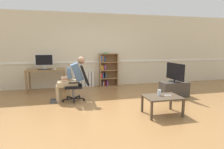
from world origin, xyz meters
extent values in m
plane|color=olive|center=(0.00, 0.00, 0.00)|extent=(18.00, 18.00, 0.00)
cube|color=beige|center=(0.00, 2.65, 1.35)|extent=(12.00, 0.10, 2.70)
cube|color=white|center=(0.00, 2.58, 0.92)|extent=(12.00, 0.03, 0.05)
cube|color=olive|center=(-2.38, 1.88, 0.36)|extent=(0.06, 0.06, 0.72)
cube|color=olive|center=(-1.23, 1.88, 0.36)|extent=(0.06, 0.06, 0.72)
cube|color=olive|center=(-1.23, 2.42, 0.36)|extent=(0.06, 0.06, 0.72)
cube|color=olive|center=(-2.38, 2.42, 0.36)|extent=(0.06, 0.06, 0.72)
cube|color=olive|center=(-1.80, 2.15, 0.74)|extent=(1.23, 0.62, 0.04)
cube|color=silver|center=(-1.85, 2.21, 0.76)|extent=(0.18, 0.14, 0.01)
cube|color=silver|center=(-1.85, 2.23, 0.82)|extent=(0.04, 0.02, 0.10)
cube|color=silver|center=(-1.85, 2.23, 1.05)|extent=(0.58, 0.02, 0.37)
cube|color=black|center=(-1.85, 2.22, 1.05)|extent=(0.53, 0.00, 0.33)
cube|color=black|center=(-1.82, 2.01, 0.77)|extent=(0.43, 0.12, 0.02)
cube|color=white|center=(-1.50, 2.03, 0.77)|extent=(0.06, 0.10, 0.03)
cube|color=olive|center=(0.07, 2.42, 0.62)|extent=(0.03, 0.28, 1.24)
cube|color=olive|center=(0.72, 2.42, 0.62)|extent=(0.03, 0.28, 1.24)
cube|color=olive|center=(0.39, 2.56, 0.62)|extent=(0.65, 0.02, 1.24)
cube|color=olive|center=(0.39, 2.42, 0.01)|extent=(0.61, 0.28, 0.03)
cube|color=olive|center=(0.39, 2.42, 0.32)|extent=(0.61, 0.28, 0.03)
cube|color=olive|center=(0.39, 2.42, 0.62)|extent=(0.61, 0.28, 0.03)
cube|color=olive|center=(0.39, 2.42, 0.92)|extent=(0.61, 0.28, 0.03)
cube|color=olive|center=(0.39, 2.42, 1.23)|extent=(0.61, 0.28, 0.03)
cube|color=black|center=(0.12, 2.41, 0.14)|extent=(0.05, 0.19, 0.22)
cube|color=red|center=(0.12, 2.43, 0.43)|extent=(0.05, 0.19, 0.19)
cube|color=gold|center=(0.12, 2.41, 0.72)|extent=(0.04, 0.19, 0.18)
cube|color=#2D519E|center=(0.12, 2.42, 1.05)|extent=(0.05, 0.19, 0.22)
cube|color=beige|center=(0.18, 2.41, 0.12)|extent=(0.03, 0.19, 0.18)
cube|color=#2D519E|center=(0.17, 2.41, 0.42)|extent=(0.03, 0.19, 0.18)
cube|color=orange|center=(0.17, 2.41, 0.72)|extent=(0.03, 0.19, 0.17)
cube|color=orange|center=(0.17, 2.41, 1.05)|extent=(0.03, 0.19, 0.22)
cube|color=red|center=(0.21, 2.42, 0.12)|extent=(0.03, 0.19, 0.18)
cube|color=black|center=(0.25, 2.42, 0.43)|extent=(0.03, 0.19, 0.19)
cube|color=#89428E|center=(0.24, 2.42, 0.73)|extent=(0.05, 0.19, 0.18)
cube|color=#2D519E|center=(0.23, 2.43, 1.03)|extent=(0.03, 0.19, 0.19)
cube|color=#89428E|center=(0.33, 2.42, 0.13)|extent=(0.05, 0.19, 0.21)
cube|color=#6699A3|center=(0.28, 2.43, 0.42)|extent=(0.03, 0.19, 0.18)
cube|color=#38844C|center=(0.28, 2.39, 1.25)|extent=(0.16, 0.22, 0.02)
cube|color=white|center=(-1.02, 2.54, 0.28)|extent=(0.09, 0.08, 0.56)
cube|color=white|center=(-0.90, 2.54, 0.28)|extent=(0.09, 0.08, 0.56)
cube|color=white|center=(-0.78, 2.54, 0.28)|extent=(0.09, 0.08, 0.56)
cube|color=white|center=(-0.66, 2.54, 0.28)|extent=(0.09, 0.08, 0.56)
cube|color=white|center=(-0.55, 2.54, 0.28)|extent=(0.09, 0.08, 0.56)
cube|color=white|center=(-0.43, 2.54, 0.28)|extent=(0.09, 0.08, 0.56)
cube|color=white|center=(-0.31, 2.54, 0.28)|extent=(0.09, 0.08, 0.56)
cube|color=white|center=(-0.19, 2.54, 0.28)|extent=(0.09, 0.08, 0.56)
cube|color=black|center=(-0.96, 0.69, 0.07)|extent=(0.04, 0.30, 0.02)
cylinder|color=black|center=(-0.96, 0.54, 0.03)|extent=(0.02, 0.06, 0.06)
cube|color=black|center=(-0.82, 0.80, 0.07)|extent=(0.30, 0.13, 0.02)
cylinder|color=black|center=(-0.68, 0.75, 0.03)|extent=(0.06, 0.04, 0.06)
cube|color=black|center=(-0.87, 0.97, 0.07)|extent=(0.21, 0.26, 0.02)
cylinder|color=black|center=(-0.79, 1.09, 0.03)|extent=(0.05, 0.06, 0.06)
cube|color=black|center=(-1.05, 0.97, 0.07)|extent=(0.21, 0.26, 0.02)
cylinder|color=black|center=(-1.14, 1.09, 0.03)|extent=(0.05, 0.06, 0.06)
cube|color=black|center=(-1.10, 0.80, 0.07)|extent=(0.30, 0.13, 0.02)
cylinder|color=black|center=(-1.25, 0.75, 0.03)|extent=(0.06, 0.04, 0.06)
cylinder|color=gray|center=(-0.96, 0.84, 0.23)|extent=(0.05, 0.05, 0.30)
cube|color=black|center=(-0.96, 0.84, 0.41)|extent=(0.46, 0.46, 0.07)
cube|color=black|center=(-0.64, 0.85, 0.71)|extent=(0.24, 0.44, 0.55)
cube|color=black|center=(-0.94, 1.10, 0.56)|extent=(0.28, 0.04, 0.03)
cube|color=black|center=(-0.94, 0.58, 0.56)|extent=(0.28, 0.04, 0.03)
cube|color=tan|center=(-0.96, 0.84, 0.52)|extent=(0.26, 0.34, 0.14)
cube|color=#476689|center=(-0.84, 0.85, 0.81)|extent=(0.35, 0.34, 0.52)
sphere|color=#A87A5B|center=(-0.72, 0.85, 1.13)|extent=(0.20, 0.20, 0.20)
cube|color=black|center=(-1.24, 0.84, 0.62)|extent=(0.15, 0.04, 0.02)
cube|color=tan|center=(-1.17, 0.94, 0.49)|extent=(0.42, 0.13, 0.13)
cylinder|color=tan|center=(-1.38, 0.94, 0.23)|extent=(0.10, 0.10, 0.46)
cube|color=#4C4C51|center=(-1.48, 0.94, 0.03)|extent=(0.22, 0.09, 0.06)
cube|color=tan|center=(-1.17, 0.74, 0.49)|extent=(0.42, 0.13, 0.13)
cylinder|color=tan|center=(-1.38, 0.74, 0.23)|extent=(0.10, 0.10, 0.46)
cube|color=#4C4C51|center=(-1.48, 0.74, 0.03)|extent=(0.22, 0.09, 0.06)
cube|color=#476689|center=(-1.06, 1.00, 0.79)|extent=(0.10, 0.08, 0.26)
cube|color=#A87A5B|center=(-1.16, 0.94, 0.64)|extent=(0.24, 0.07, 0.07)
cube|color=#476689|center=(-1.06, 0.68, 0.79)|extent=(0.10, 0.08, 0.26)
cube|color=#A87A5B|center=(-1.16, 0.75, 0.64)|extent=(0.24, 0.07, 0.07)
cube|color=#3D3833|center=(2.02, 0.58, 0.22)|extent=(0.82, 0.40, 0.44)
cube|color=black|center=(2.02, 0.58, 0.45)|extent=(0.22, 0.33, 0.02)
cylinder|color=black|center=(2.02, 0.58, 0.49)|extent=(0.04, 0.04, 0.05)
cube|color=black|center=(2.02, 0.58, 0.76)|extent=(0.09, 0.82, 0.50)
cube|color=#B7D1F9|center=(2.05, 0.58, 0.76)|extent=(0.06, 0.77, 0.46)
cube|color=#4C3D2D|center=(0.56, -0.94, 0.19)|extent=(0.04, 0.04, 0.39)
cube|color=#4C3D2D|center=(1.30, -0.94, 0.19)|extent=(0.04, 0.04, 0.39)
cube|color=#4C3D2D|center=(1.30, -0.44, 0.19)|extent=(0.04, 0.04, 0.39)
cube|color=#4C3D2D|center=(0.56, -0.44, 0.19)|extent=(0.04, 0.04, 0.39)
cube|color=#4C3D2D|center=(0.93, -0.69, 0.40)|extent=(0.79, 0.56, 0.03)
cylinder|color=silver|center=(0.89, -0.62, 0.48)|extent=(0.08, 0.08, 0.13)
cube|color=white|center=(1.07, -0.69, 0.43)|extent=(0.15, 0.05, 0.02)
camera|label=1|loc=(-1.08, -4.30, 1.53)|focal=29.69mm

